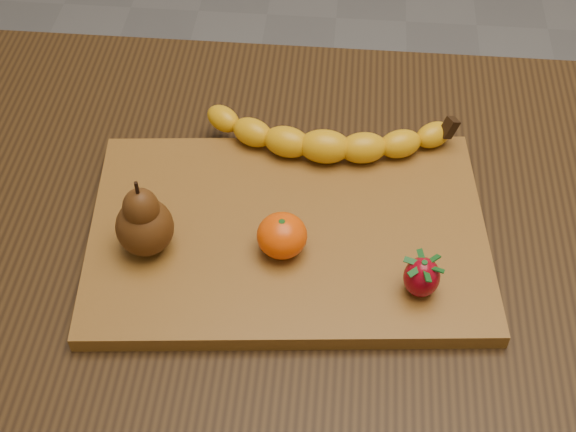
# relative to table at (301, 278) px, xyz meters

# --- Properties ---
(table) EXTENTS (1.00, 0.70, 0.76)m
(table) POSITION_rel_table_xyz_m (0.00, 0.00, 0.00)
(table) COLOR black
(table) RESTS_ON ground
(cutting_board) EXTENTS (0.48, 0.34, 0.02)m
(cutting_board) POSITION_rel_table_xyz_m (-0.01, -0.02, 0.11)
(cutting_board) COLOR brown
(cutting_board) RESTS_ON table
(banana) EXTENTS (0.27, 0.08, 0.04)m
(banana) POSITION_rel_table_xyz_m (0.02, 0.10, 0.14)
(banana) COLOR #DB9C0A
(banana) RESTS_ON cutting_board
(pear) EXTENTS (0.07, 0.07, 0.10)m
(pear) POSITION_rel_table_xyz_m (-0.17, -0.06, 0.17)
(pear) COLOR #47250B
(pear) RESTS_ON cutting_board
(mandarin) EXTENTS (0.06, 0.06, 0.05)m
(mandarin) POSITION_rel_table_xyz_m (-0.02, -0.05, 0.14)
(mandarin) COLOR #DF4302
(mandarin) RESTS_ON cutting_board
(strawberry) EXTENTS (0.05, 0.05, 0.05)m
(strawberry) POSITION_rel_table_xyz_m (0.13, -0.09, 0.14)
(strawberry) COLOR maroon
(strawberry) RESTS_ON cutting_board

